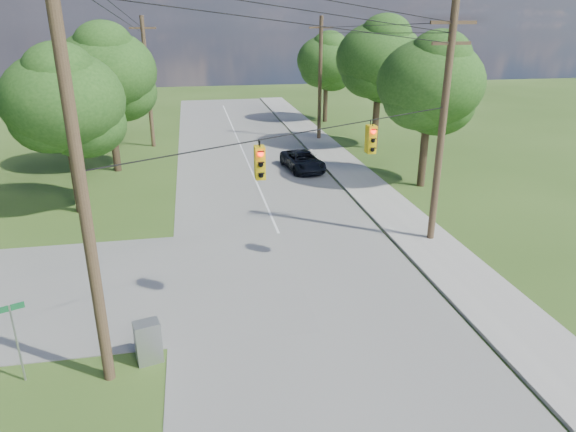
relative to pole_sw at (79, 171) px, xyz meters
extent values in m
plane|color=#304C19|center=(4.60, -0.40, -6.23)|extent=(140.00, 140.00, 0.00)
cube|color=gray|center=(6.60, 4.60, -6.21)|extent=(10.00, 100.00, 0.03)
cube|color=#A8A59D|center=(13.30, 4.60, -6.17)|extent=(2.60, 100.00, 0.12)
cylinder|color=brown|center=(0.00, 0.00, -0.23)|extent=(0.32, 0.32, 12.00)
cylinder|color=brown|center=(13.50, 7.60, -0.98)|extent=(0.32, 0.32, 10.50)
cube|color=brown|center=(13.50, 7.60, 3.37)|extent=(2.00, 0.12, 0.14)
cube|color=brown|center=(13.50, 7.60, 2.57)|extent=(1.70, 0.12, 0.14)
cylinder|color=brown|center=(13.50, 29.60, -1.23)|extent=(0.32, 0.32, 10.00)
cube|color=brown|center=(13.50, 29.60, 2.87)|extent=(2.00, 0.12, 0.14)
cylinder|color=brown|center=(-0.40, 29.60, -1.23)|extent=(0.32, 0.32, 10.00)
cube|color=brown|center=(-0.40, 29.60, 2.87)|extent=(2.00, 0.12, 0.14)
cylinder|color=black|center=(6.75, 3.80, 3.72)|extent=(13.52, 7.63, 1.53)
cylinder|color=black|center=(6.75, 3.80, 3.32)|extent=(13.52, 7.63, 1.53)
cylinder|color=black|center=(13.50, 18.60, 3.12)|extent=(0.03, 22.00, 0.53)
cylinder|color=black|center=(-0.20, 14.80, 3.87)|extent=(0.43, 29.60, 2.03)
cylinder|color=black|center=(13.50, 18.60, 2.72)|extent=(0.03, 22.00, 0.53)
cylinder|color=black|center=(-0.20, 14.80, 3.47)|extent=(0.43, 29.60, 2.03)
cylinder|color=black|center=(6.75, 3.80, -0.03)|extent=(13.52, 7.63, 0.04)
cube|color=yellow|center=(4.86, 2.62, -0.75)|extent=(0.32, 0.22, 1.05)
sphere|color=#FF0C05|center=(4.86, 2.48, -0.40)|extent=(0.17, 0.17, 0.17)
cube|color=yellow|center=(4.86, 2.86, -0.75)|extent=(0.32, 0.22, 1.05)
sphere|color=#FF0C05|center=(4.86, 3.00, -0.40)|extent=(0.17, 0.17, 0.17)
cube|color=yellow|center=(9.45, 5.20, -0.75)|extent=(0.32, 0.22, 1.05)
sphere|color=#FF0C05|center=(9.45, 5.06, -0.40)|extent=(0.17, 0.17, 0.17)
cube|color=yellow|center=(9.45, 5.44, -0.75)|extent=(0.32, 0.22, 1.05)
sphere|color=#FF0C05|center=(9.45, 5.58, -0.40)|extent=(0.17, 0.17, 0.17)
cylinder|color=#473723|center=(-3.40, 14.60, -4.65)|extent=(0.45, 0.45, 3.15)
ellipsoid|color=#1C4615|center=(-3.40, 14.60, -0.29)|extent=(6.00, 6.00, 4.92)
cylinder|color=#473723|center=(-2.40, 22.60, -4.48)|extent=(0.50, 0.50, 3.50)
ellipsoid|color=#1C4615|center=(-2.40, 22.60, 0.37)|extent=(6.40, 6.40, 5.25)
cylinder|color=#473723|center=(-4.40, 32.60, -4.57)|extent=(0.48, 0.47, 3.32)
ellipsoid|color=#1C4615|center=(-4.40, 32.60, 0.04)|extent=(6.00, 6.00, 4.92)
cylinder|color=#473723|center=(16.60, 15.60, -4.57)|extent=(0.48, 0.48, 3.32)
ellipsoid|color=#1C4615|center=(16.60, 15.60, 0.04)|extent=(6.20, 6.20, 5.08)
cylinder|color=#473723|center=(17.10, 25.60, -4.39)|extent=(0.52, 0.52, 3.67)
ellipsoid|color=#1C4615|center=(17.10, 25.60, 0.70)|extent=(6.60, 6.60, 5.41)
cylinder|color=#473723|center=(16.10, 37.60, -4.65)|extent=(0.45, 0.45, 3.15)
ellipsoid|color=#1C4615|center=(16.10, 37.60, -0.29)|extent=(5.80, 5.80, 4.76)
imported|color=black|center=(10.10, 20.39, -5.56)|extent=(2.70, 4.83, 1.27)
cube|color=gray|center=(1.10, 0.60, -5.56)|extent=(0.86, 0.71, 1.34)
cylinder|color=gray|center=(-2.38, 0.32, -4.98)|extent=(0.06, 0.06, 2.49)
cube|color=#14582E|center=(-2.38, 0.32, -3.83)|extent=(0.70, 0.32, 0.18)
camera|label=1|loc=(2.84, -12.95, 3.49)|focal=32.00mm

